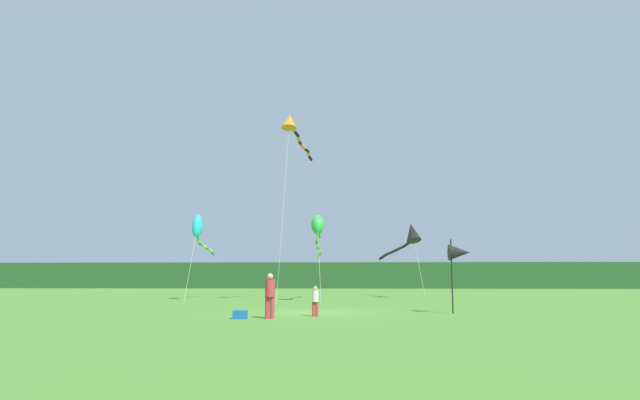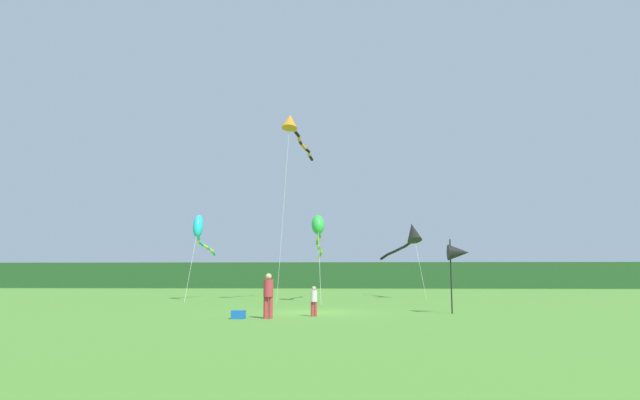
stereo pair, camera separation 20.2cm
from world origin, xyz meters
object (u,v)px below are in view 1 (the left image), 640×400
object	(u,v)px
cooler_box	(240,315)
banner_flag_pole	(459,253)
person_adult	(270,293)
kite_black	(410,235)
kite_orange	(292,126)
person_child	(315,299)
kite_green	(318,229)
kite_cyan	(199,230)

from	to	relation	value
cooler_box	banner_flag_pole	bearing A→B (deg)	20.55
person_adult	kite_black	size ratio (longest dim) A/B	0.21
banner_flag_pole	kite_orange	distance (m)	15.85
person_child	kite_green	bearing A→B (deg)	92.68
cooler_box	kite_black	xyz separation A→B (m)	(8.55, 19.24, 4.36)
person_adult	kite_orange	distance (m)	16.98
banner_flag_pole	kite_black	xyz separation A→B (m)	(-0.34, 15.90, 1.93)
person_adult	kite_orange	world-z (taller)	kite_orange
cooler_box	banner_flag_pole	size ratio (longest dim) A/B	0.16
kite_cyan	cooler_box	bearing A→B (deg)	-69.23
banner_flag_pole	kite_green	distance (m)	13.17
person_child	cooler_box	xyz separation A→B (m)	(-2.75, -1.42, -0.51)
cooler_box	kite_orange	xyz separation A→B (m)	(0.50, 13.67, 11.03)
person_adult	kite_black	distance (m)	20.81
person_adult	kite_black	world-z (taller)	kite_black
kite_green	kite_cyan	bearing A→B (deg)	171.57
banner_flag_pole	kite_green	world-z (taller)	kite_green
banner_flag_pole	kite_green	size ratio (longest dim) A/B	0.31
person_adult	banner_flag_pole	xyz separation A→B (m)	(7.79, 3.20, 1.63)
banner_flag_pole	kite_orange	xyz separation A→B (m)	(-8.39, 10.33, 8.61)
cooler_box	kite_orange	size ratio (longest dim) A/B	0.04
kite_cyan	kite_green	bearing A→B (deg)	-8.43
person_child	kite_cyan	xyz separation A→B (m)	(-8.69, 14.25, 3.98)
person_adult	kite_green	xyz separation A→B (m)	(1.04, 14.33, 3.60)
banner_flag_pole	kite_orange	size ratio (longest dim) A/B	0.27
kite_orange	kite_green	world-z (taller)	kite_orange
person_adult	banner_flag_pole	size ratio (longest dim) A/B	0.53
person_adult	kite_orange	bearing A→B (deg)	92.56
kite_orange	banner_flag_pole	bearing A→B (deg)	-50.91
person_adult	cooler_box	world-z (taller)	person_adult
cooler_box	kite_black	distance (m)	21.50
kite_black	kite_green	size ratio (longest dim) A/B	0.78
banner_flag_pole	kite_orange	world-z (taller)	kite_orange
kite_orange	kite_green	xyz separation A→B (m)	(1.64, 0.80, -6.63)
person_adult	kite_orange	xyz separation A→B (m)	(-0.60, 13.53, 10.23)
cooler_box	kite_green	bearing A→B (deg)	81.57
kite_black	kite_orange	world-z (taller)	kite_orange
person_child	banner_flag_pole	distance (m)	6.71
person_adult	banner_flag_pole	world-z (taller)	banner_flag_pole
person_adult	kite_cyan	xyz separation A→B (m)	(-7.04, 15.53, 3.70)
cooler_box	kite_cyan	bearing A→B (deg)	110.77
kite_cyan	kite_black	distance (m)	14.93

